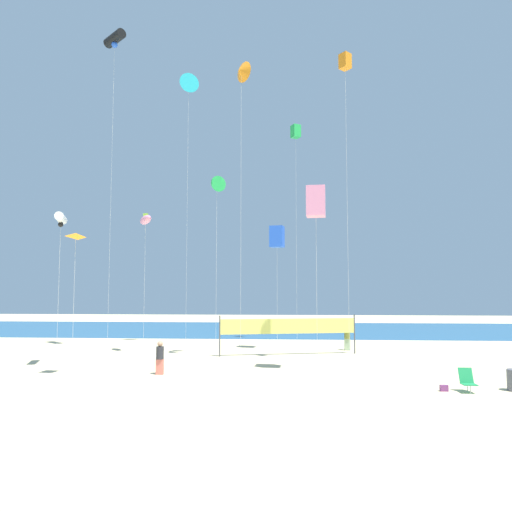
% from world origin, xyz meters
% --- Properties ---
extents(ground_plane, '(120.00, 120.00, 0.00)m').
position_xyz_m(ground_plane, '(0.00, 0.00, 0.00)').
color(ground_plane, beige).
extents(ocean_band, '(120.00, 20.00, 0.01)m').
position_xyz_m(ocean_band, '(0.00, 31.73, 0.00)').
color(ocean_band, '#28608C').
rests_on(ocean_band, ground).
extents(beachgoer_olive_shirt, '(0.38, 0.38, 1.66)m').
position_xyz_m(beachgoer_olive_shirt, '(6.47, 15.25, 0.89)').
color(beachgoer_olive_shirt, '#99B28C').
rests_on(beachgoer_olive_shirt, ground).
extents(beachgoer_charcoal_shirt, '(0.35, 0.35, 1.53)m').
position_xyz_m(beachgoer_charcoal_shirt, '(-3.32, 5.76, 0.82)').
color(beachgoer_charcoal_shirt, '#EA7260').
rests_on(beachgoer_charcoal_shirt, ground).
extents(folding_beach_chair, '(0.52, 0.65, 0.89)m').
position_xyz_m(folding_beach_chair, '(9.44, 2.89, 0.47)').
color(folding_beach_chair, '#1E8C4C').
rests_on(folding_beach_chair, ground).
extents(volleyball_net, '(8.22, 2.00, 2.40)m').
position_xyz_m(volleyball_net, '(2.65, 12.73, 1.64)').
color(volleyball_net, '#4C4C51').
rests_on(volleyball_net, ground).
extents(beach_handbag, '(0.30, 0.15, 0.24)m').
position_xyz_m(beach_handbag, '(8.59, 2.96, 0.12)').
color(beach_handbag, '#7A3872').
rests_on(beach_handbag, ground).
extents(kite_pink_box, '(0.98, 0.98, 8.86)m').
position_xyz_m(kite_pink_box, '(3.98, 6.54, 8.14)').
color(kite_pink_box, silver).
rests_on(kite_pink_box, ground).
extents(kite_orange_diamond, '(0.96, 0.97, 6.58)m').
position_xyz_m(kite_orange_diamond, '(-6.93, 4.54, 6.34)').
color(kite_orange_diamond, silver).
rests_on(kite_orange_diamond, ground).
extents(kite_cyan_delta, '(1.46, 1.00, 19.50)m').
position_xyz_m(kite_cyan_delta, '(-4.47, 16.38, 18.76)').
color(kite_cyan_delta, silver).
rests_on(kite_cyan_delta, ground).
extents(kite_blue_box, '(1.02, 1.02, 8.15)m').
position_xyz_m(kite_blue_box, '(1.91, 14.93, 7.45)').
color(kite_blue_box, silver).
rests_on(kite_blue_box, ground).
extents(kite_black_tube, '(1.82, 1.69, 20.91)m').
position_xyz_m(kite_black_tube, '(-8.77, 13.21, 20.51)').
color(kite_black_tube, silver).
rests_on(kite_black_tube, ground).
extents(kite_orange_delta, '(1.12, 1.11, 16.76)m').
position_xyz_m(kite_orange_delta, '(0.07, 9.38, 16.14)').
color(kite_orange_delta, silver).
rests_on(kite_orange_delta, ground).
extents(kite_white_tube, '(0.96, 1.64, 7.77)m').
position_xyz_m(kite_white_tube, '(-8.91, 7.01, 7.52)').
color(kite_white_tube, silver).
rests_on(kite_white_tube, ground).
extents(kite_green_box, '(0.84, 0.84, 16.78)m').
position_xyz_m(kite_green_box, '(3.29, 19.84, 16.24)').
color(kite_green_box, silver).
rests_on(kite_green_box, ground).
extents(kite_green_delta, '(1.06, 0.91, 10.76)m').
position_xyz_m(kite_green_delta, '(-1.64, 11.75, 10.27)').
color(kite_green_delta, silver).
rests_on(kite_green_delta, ground).
extents(kite_orange_box, '(0.72, 0.72, 16.54)m').
position_xyz_m(kite_orange_box, '(5.74, 8.61, 16.05)').
color(kite_orange_box, silver).
rests_on(kite_orange_box, ground).
extents(kite_pink_inflatable, '(1.31, 1.55, 8.70)m').
position_xyz_m(kite_pink_inflatable, '(-6.24, 12.51, 8.28)').
color(kite_pink_inflatable, silver).
rests_on(kite_pink_inflatable, ground).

